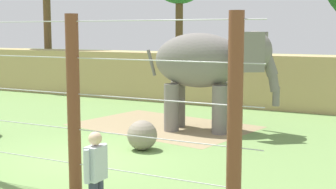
# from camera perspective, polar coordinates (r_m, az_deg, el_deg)

# --- Properties ---
(ground_plane) EXTENTS (120.00, 120.00, 0.00)m
(ground_plane) POSITION_cam_1_polar(r_m,az_deg,el_deg) (12.76, -9.30, -7.45)
(ground_plane) COLOR #6B8E4C
(dirt_patch) EXTENTS (6.50, 5.02, 0.01)m
(dirt_patch) POSITION_cam_1_polar(r_m,az_deg,el_deg) (16.85, -0.51, -3.69)
(dirt_patch) COLOR #937F5B
(dirt_patch) RESTS_ON ground
(embankment_wall) EXTENTS (36.00, 1.80, 2.26)m
(embankment_wall) POSITION_cam_1_polar(r_m,az_deg,el_deg) (21.82, 7.37, 1.79)
(embankment_wall) COLOR tan
(embankment_wall) RESTS_ON ground
(elephant) EXTENTS (4.36, 2.20, 3.27)m
(elephant) POSITION_cam_1_polar(r_m,az_deg,el_deg) (15.85, 4.78, 3.46)
(elephant) COLOR slate
(elephant) RESTS_ON ground
(enrichment_ball) EXTENTS (0.83, 0.83, 0.83)m
(enrichment_ball) POSITION_cam_1_polar(r_m,az_deg,el_deg) (13.43, -3.05, -4.78)
(enrichment_ball) COLOR gray
(enrichment_ball) RESTS_ON ground
(cable_fence) EXTENTS (10.53, 0.26, 3.59)m
(cable_fence) POSITION_cam_1_polar(r_m,az_deg,el_deg) (10.62, -17.07, -0.77)
(cable_fence) COLOR brown
(cable_fence) RESTS_ON ground
(zookeeper) EXTENTS (0.22, 0.58, 1.67)m
(zookeeper) POSITION_cam_1_polar(r_m,az_deg,el_deg) (8.02, -8.45, -9.56)
(zookeeper) COLOR #33384C
(zookeeper) RESTS_ON ground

